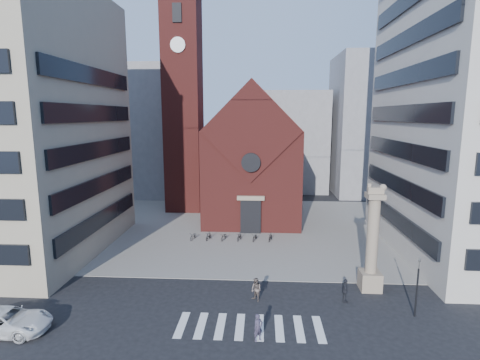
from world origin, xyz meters
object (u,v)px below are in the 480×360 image
Objects in this scene: traffic_light at (417,286)px; scooter_0 at (193,236)px; lion_column at (372,248)px; pedestrian_1 at (256,290)px; pedestrian_2 at (345,291)px; pedestrian_0 at (258,328)px; white_car at (7,321)px.

traffic_light is 2.80× the size of scooter_0.
lion_column is 4.62m from traffic_light.
traffic_light is (1.99, -4.00, -1.17)m from lion_column.
pedestrian_1 is 0.97× the size of pedestrian_2.
traffic_light is 11.51m from pedestrian_0.
pedestrian_0 is 0.98× the size of pedestrian_1.
lion_column is 4.99× the size of pedestrian_0.
pedestrian_0 is 20.08m from scooter_0.
pedestrian_1 is at bearing -46.93° from scooter_0.
pedestrian_0 reaches higher than white_car.
pedestrian_1 is (-11.08, 1.58, -1.40)m from traffic_light.
lion_column is at bearing 116.46° from traffic_light.
traffic_light is 0.77× the size of white_car.
white_car is 16.20m from pedestrian_0.
pedestrian_1 is at bearing 54.60° from pedestrian_0.
lion_column is 9.75m from pedestrian_1.
lion_column is 4.22m from pedestrian_2.
traffic_light is 2.42× the size of pedestrian_1.
pedestrian_0 is at bearing -45.17° from pedestrian_1.
lion_column is 4.73× the size of pedestrian_2.
pedestrian_0 is (-10.88, -3.48, -1.42)m from traffic_light.
lion_column is 26.32m from white_car.
white_car is at bearing -119.80° from pedestrian_1.
traffic_light is 23.87m from scooter_0.
traffic_light is at bearing -19.92° from pedestrian_0.
traffic_light is 2.47× the size of pedestrian_0.
pedestrian_2 is 19.33m from scooter_0.
white_car is at bearing 103.85° from pedestrian_2.
traffic_light is at bearing -82.52° from white_car.
pedestrian_2 is (-2.47, -2.28, -2.54)m from lion_column.
pedestrian_0 is at bearing -139.93° from lion_column.
scooter_0 is (-16.36, 11.15, -3.00)m from lion_column.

